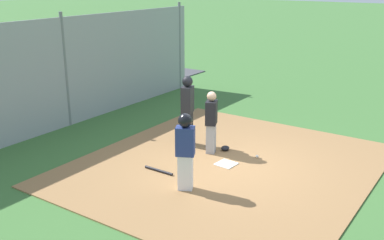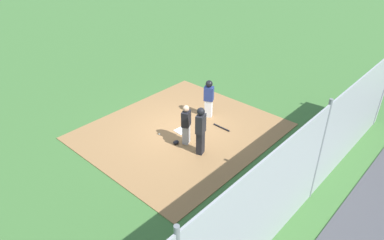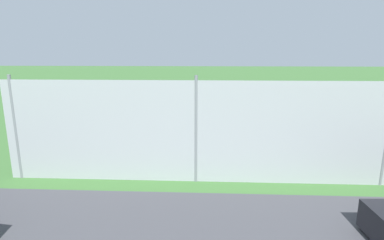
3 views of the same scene
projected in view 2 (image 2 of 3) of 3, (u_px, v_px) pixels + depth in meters
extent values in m
plane|color=#3D6B33|center=(181.00, 131.00, 13.78)|extent=(140.00, 140.00, 0.00)
cube|color=olive|center=(181.00, 131.00, 13.78)|extent=(7.20, 6.40, 0.03)
cube|color=white|center=(181.00, 131.00, 13.76)|extent=(0.47, 0.47, 0.02)
cube|color=#9E9EA3|center=(186.00, 134.00, 12.87)|extent=(0.36, 0.32, 0.75)
cube|color=black|center=(186.00, 119.00, 12.52)|extent=(0.45, 0.39, 0.60)
sphere|color=tan|center=(186.00, 109.00, 12.31)|extent=(0.24, 0.24, 0.24)
cube|color=black|center=(200.00, 143.00, 12.28)|extent=(0.35, 0.30, 0.88)
cube|color=#232328|center=(201.00, 124.00, 11.88)|extent=(0.44, 0.37, 0.70)
sphere|color=black|center=(201.00, 111.00, 11.63)|extent=(0.27, 0.27, 0.27)
cube|color=silver|center=(208.00, 108.00, 14.56)|extent=(0.33, 0.37, 0.77)
cube|color=navy|center=(209.00, 94.00, 14.21)|extent=(0.40, 0.46, 0.61)
sphere|color=tan|center=(209.00, 84.00, 13.99)|extent=(0.24, 0.24, 0.24)
sphere|color=black|center=(209.00, 84.00, 13.98)|extent=(0.29, 0.29, 0.29)
cylinder|color=black|center=(222.00, 127.00, 13.93)|extent=(0.07, 0.79, 0.06)
ellipsoid|color=black|center=(176.00, 142.00, 12.98)|extent=(0.24, 0.20, 0.12)
sphere|color=white|center=(159.00, 134.00, 13.50)|extent=(0.07, 0.07, 0.07)
cube|color=#93999E|center=(319.00, 154.00, 9.82)|extent=(12.00, 0.05, 3.20)
cylinder|color=slate|center=(319.00, 152.00, 9.78)|extent=(0.10, 0.10, 3.35)
cylinder|color=slate|center=(384.00, 87.00, 13.40)|extent=(0.10, 0.10, 3.35)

